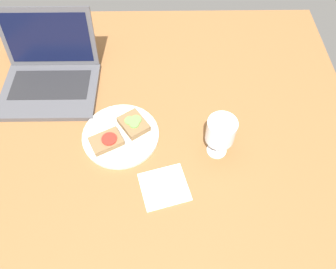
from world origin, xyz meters
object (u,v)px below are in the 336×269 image
object	(u,v)px
napkin	(164,187)
laptop	(49,76)
wine_glass	(221,132)
sandwich_with_cucumber	(134,124)
plate	(121,135)
sandwich_with_tomato	(107,141)

from	to	relation	value
napkin	laptop	bearing A→B (deg)	134.22
wine_glass	napkin	distance (cm)	23.21
sandwich_with_cucumber	laptop	size ratio (longest dim) A/B	0.35
sandwich_with_cucumber	wine_glass	world-z (taller)	wine_glass
plate	sandwich_with_tomato	world-z (taller)	sandwich_with_tomato
plate	napkin	world-z (taller)	plate
sandwich_with_cucumber	napkin	world-z (taller)	sandwich_with_cucumber
laptop	sandwich_with_cucumber	bearing A→B (deg)	-33.39
napkin	wine_glass	bearing A→B (deg)	36.88
sandwich_with_tomato	napkin	xyz separation A→B (cm)	(18.10, -15.17, -2.10)
plate	laptop	size ratio (longest dim) A/B	0.74
wine_glass	laptop	world-z (taller)	laptop
sandwich_with_tomato	sandwich_with_cucumber	bearing A→B (deg)	37.52
laptop	napkin	xyz separation A→B (cm)	(40.60, -41.72, -4.15)
wine_glass	sandwich_with_tomato	bearing A→B (deg)	175.59
sandwich_with_cucumber	laptop	xyz separation A→B (cm)	(-30.71, 20.25, 1.90)
plate	wine_glass	xyz separation A→B (cm)	(30.69, -5.84, 9.90)
sandwich_with_tomato	napkin	bearing A→B (deg)	-39.96
plate	sandwich_with_tomato	xyz separation A→B (cm)	(-4.05, -3.16, 1.70)
napkin	sandwich_with_tomato	bearing A→B (deg)	140.04
sandwich_with_tomato	napkin	world-z (taller)	sandwich_with_tomato
plate	sandwich_with_cucumber	distance (cm)	5.55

